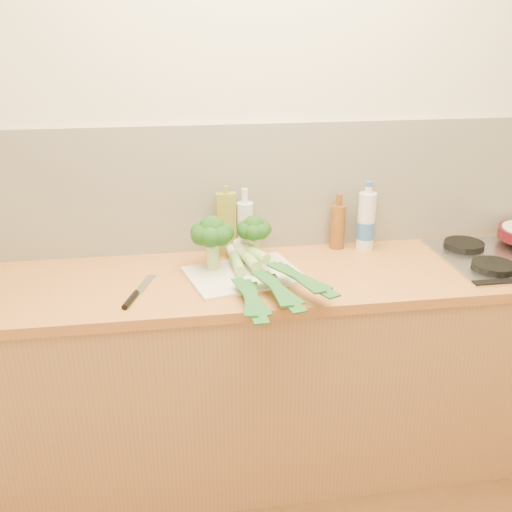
{
  "coord_description": "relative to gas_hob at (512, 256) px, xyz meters",
  "views": [
    {
      "loc": [
        -0.37,
        -0.82,
        1.81
      ],
      "look_at": [
        -0.08,
        1.1,
        1.02
      ],
      "focal_mm": 40.0,
      "sensor_mm": 36.0,
      "label": 1
    }
  ],
  "objects": [
    {
      "name": "amber_bottle",
      "position": [
        -0.69,
        0.24,
        0.09
      ],
      "size": [
        0.06,
        0.06,
        0.24
      ],
      "color": "brown",
      "rests_on": "counter"
    },
    {
      "name": "leek_front",
      "position": [
        -1.15,
        -0.02,
        0.02
      ],
      "size": [
        0.11,
        0.72,
        0.04
      ],
      "rotation": [
        0.0,
        0.0,
        0.04
      ],
      "color": "white",
      "rests_on": "chopping_board"
    },
    {
      "name": "water_bottle",
      "position": [
        -0.57,
        0.21,
        0.1
      ],
      "size": [
        0.08,
        0.08,
        0.28
      ],
      "color": "silver",
      "rests_on": "counter"
    },
    {
      "name": "leek_back",
      "position": [
        -1.03,
        -0.04,
        0.06
      ],
      "size": [
        0.3,
        0.58,
        0.04
      ],
      "rotation": [
        0.0,
        0.0,
        0.44
      ],
      "color": "white",
      "rests_on": "chopping_board"
    },
    {
      "name": "broccoli_right",
      "position": [
        -1.07,
        0.11,
        0.13
      ],
      "size": [
        0.14,
        0.14,
        0.19
      ],
      "color": "#A1BC6D",
      "rests_on": "chopping_board"
    },
    {
      "name": "chefs_knife",
      "position": [
        -1.54,
        -0.13,
        -0.01
      ],
      "size": [
        0.12,
        0.29,
        0.02
      ],
      "rotation": [
        0.0,
        0.0,
        -0.31
      ],
      "color": "silver",
      "rests_on": "counter"
    },
    {
      "name": "glass_bottle",
      "position": [
        -1.09,
        0.22,
        0.11
      ],
      "size": [
        0.07,
        0.07,
        0.29
      ],
      "color": "silver",
      "rests_on": "counter"
    },
    {
      "name": "chopping_board",
      "position": [
        -1.13,
        -0.0,
        -0.01
      ],
      "size": [
        0.49,
        0.4,
        0.01
      ],
      "primitive_type": "cube",
      "rotation": [
        0.0,
        0.0,
        0.25
      ],
      "color": "silver",
      "rests_on": "counter"
    },
    {
      "name": "counter",
      "position": [
        -1.02,
        0.0,
        -0.46
      ],
      "size": [
        3.2,
        0.62,
        0.9
      ],
      "color": "#A97746",
      "rests_on": "ground"
    },
    {
      "name": "room_shell",
      "position": [
        -1.02,
        0.29,
        0.26
      ],
      "size": [
        3.5,
        3.5,
        3.5
      ],
      "color": "beige",
      "rests_on": "ground"
    },
    {
      "name": "broccoli_left",
      "position": [
        -1.24,
        0.06,
        0.15
      ],
      "size": [
        0.17,
        0.17,
        0.22
      ],
      "color": "#A1BC6D",
      "rests_on": "chopping_board"
    },
    {
      "name": "oil_tin",
      "position": [
        -1.17,
        0.23,
        0.12
      ],
      "size": [
        0.08,
        0.05,
        0.3
      ],
      "color": "olive",
      "rests_on": "counter"
    },
    {
      "name": "leek_mid",
      "position": [
        -1.08,
        -0.06,
        0.04
      ],
      "size": [
        0.18,
        0.63,
        0.04
      ],
      "rotation": [
        0.0,
        0.0,
        0.21
      ],
      "color": "white",
      "rests_on": "chopping_board"
    },
    {
      "name": "gas_hob",
      "position": [
        0.0,
        0.0,
        0.0
      ],
      "size": [
        0.58,
        0.5,
        0.04
      ],
      "color": "silver",
      "rests_on": "counter"
    }
  ]
}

